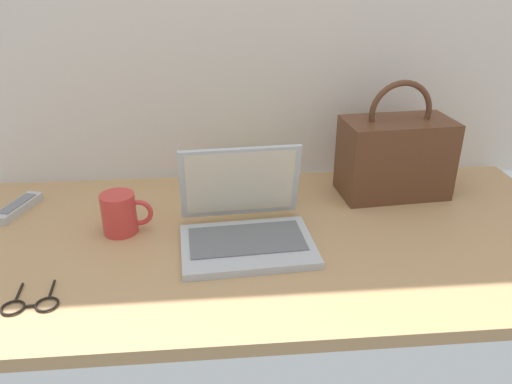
{
  "coord_description": "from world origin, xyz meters",
  "views": [
    {
      "loc": [
        -0.12,
        -1.07,
        0.66
      ],
      "look_at": [
        -0.03,
        0.0,
        0.15
      ],
      "focal_mm": 35.08,
      "sensor_mm": 36.0,
      "label": 1
    }
  ],
  "objects_px": {
    "coffee_mug": "(120,213)",
    "handbag": "(395,156)",
    "laptop": "(245,223)",
    "remote_control_near": "(18,207)",
    "eyeglasses": "(30,305)",
    "book_stack": "(249,182)"
  },
  "relations": [
    {
      "from": "remote_control_near",
      "to": "book_stack",
      "type": "distance_m",
      "value": 0.64
    },
    {
      "from": "coffee_mug",
      "to": "handbag",
      "type": "xyz_separation_m",
      "value": [
        0.75,
        0.16,
        0.06
      ]
    },
    {
      "from": "laptop",
      "to": "book_stack",
      "type": "height_order",
      "value": "laptop"
    },
    {
      "from": "eyeglasses",
      "to": "coffee_mug",
      "type": "bearing_deg",
      "value": 64.3
    },
    {
      "from": "eyeglasses",
      "to": "book_stack",
      "type": "height_order",
      "value": "book_stack"
    },
    {
      "from": "laptop",
      "to": "remote_control_near",
      "type": "relative_size",
      "value": 1.95
    },
    {
      "from": "laptop",
      "to": "handbag",
      "type": "height_order",
      "value": "handbag"
    },
    {
      "from": "coffee_mug",
      "to": "remote_control_near",
      "type": "distance_m",
      "value": 0.33
    },
    {
      "from": "coffee_mug",
      "to": "book_stack",
      "type": "xyz_separation_m",
      "value": [
        0.34,
        0.2,
        -0.02
      ]
    },
    {
      "from": "laptop",
      "to": "coffee_mug",
      "type": "distance_m",
      "value": 0.31
    },
    {
      "from": "handbag",
      "to": "book_stack",
      "type": "xyz_separation_m",
      "value": [
        -0.41,
        0.04,
        -0.08
      ]
    },
    {
      "from": "laptop",
      "to": "eyeglasses",
      "type": "distance_m",
      "value": 0.49
    },
    {
      "from": "eyeglasses",
      "to": "handbag",
      "type": "distance_m",
      "value": 1.0
    },
    {
      "from": "coffee_mug",
      "to": "eyeglasses",
      "type": "xyz_separation_m",
      "value": [
        -0.14,
        -0.28,
        -0.05
      ]
    },
    {
      "from": "remote_control_near",
      "to": "handbag",
      "type": "height_order",
      "value": "handbag"
    },
    {
      "from": "eyeglasses",
      "to": "book_stack",
      "type": "distance_m",
      "value": 0.68
    },
    {
      "from": "remote_control_near",
      "to": "laptop",
      "type": "bearing_deg",
      "value": -18.68
    },
    {
      "from": "laptop",
      "to": "handbag",
      "type": "bearing_deg",
      "value": 27.36
    },
    {
      "from": "remote_control_near",
      "to": "eyeglasses",
      "type": "bearing_deg",
      "value": -69.01
    },
    {
      "from": "laptop",
      "to": "eyeglasses",
      "type": "height_order",
      "value": "laptop"
    },
    {
      "from": "handbag",
      "to": "book_stack",
      "type": "bearing_deg",
      "value": 174.55
    },
    {
      "from": "remote_control_near",
      "to": "book_stack",
      "type": "height_order",
      "value": "book_stack"
    }
  ]
}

